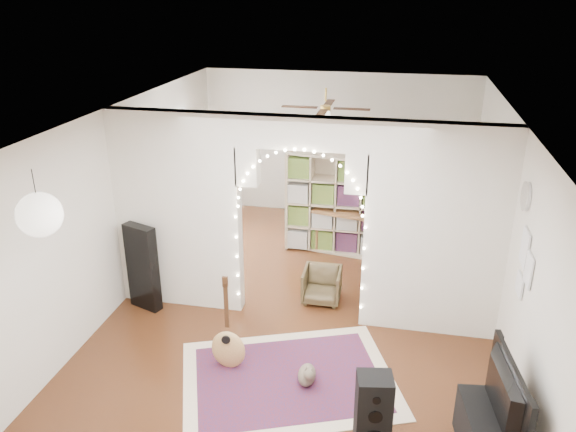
% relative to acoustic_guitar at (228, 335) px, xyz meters
% --- Properties ---
extents(floor, '(7.50, 7.50, 0.00)m').
position_rel_acoustic_guitar_xyz_m(floor, '(0.60, 1.30, -0.44)').
color(floor, black).
rests_on(floor, ground).
extents(ceiling, '(5.00, 7.50, 0.02)m').
position_rel_acoustic_guitar_xyz_m(ceiling, '(0.60, 1.30, 2.26)').
color(ceiling, white).
rests_on(ceiling, wall_back).
extents(wall_back, '(5.00, 0.02, 2.70)m').
position_rel_acoustic_guitar_xyz_m(wall_back, '(0.60, 5.05, 0.91)').
color(wall_back, silver).
rests_on(wall_back, floor).
extents(wall_left, '(0.02, 7.50, 2.70)m').
position_rel_acoustic_guitar_xyz_m(wall_left, '(-1.90, 1.30, 0.91)').
color(wall_left, silver).
rests_on(wall_left, floor).
extents(wall_right, '(0.02, 7.50, 2.70)m').
position_rel_acoustic_guitar_xyz_m(wall_right, '(3.10, 1.30, 0.91)').
color(wall_right, silver).
rests_on(wall_right, floor).
extents(divider_wall, '(5.00, 0.20, 2.70)m').
position_rel_acoustic_guitar_xyz_m(divider_wall, '(0.60, 1.30, 0.99)').
color(divider_wall, silver).
rests_on(divider_wall, floor).
extents(fairy_lights, '(1.64, 0.04, 1.60)m').
position_rel_acoustic_guitar_xyz_m(fairy_lights, '(0.60, 1.17, 1.11)').
color(fairy_lights, '#FFEABF').
rests_on(fairy_lights, divider_wall).
extents(window, '(0.04, 1.20, 1.40)m').
position_rel_acoustic_guitar_xyz_m(window, '(-1.87, 3.10, 1.06)').
color(window, white).
rests_on(window, wall_left).
extents(wall_clock, '(0.03, 0.31, 0.31)m').
position_rel_acoustic_guitar_xyz_m(wall_clock, '(3.08, 0.70, 1.66)').
color(wall_clock, white).
rests_on(wall_clock, wall_right).
extents(picture_frames, '(0.02, 0.50, 0.70)m').
position_rel_acoustic_guitar_xyz_m(picture_frames, '(3.08, 0.30, 1.06)').
color(picture_frames, white).
rests_on(picture_frames, wall_right).
extents(paper_lantern, '(0.40, 0.40, 0.40)m').
position_rel_acoustic_guitar_xyz_m(paper_lantern, '(-1.30, -1.10, 1.81)').
color(paper_lantern, white).
rests_on(paper_lantern, ceiling).
extents(ceiling_fan, '(1.10, 1.10, 0.30)m').
position_rel_acoustic_guitar_xyz_m(ceiling_fan, '(0.60, 3.30, 1.96)').
color(ceiling_fan, gold).
rests_on(ceiling_fan, ceiling).
extents(area_rug, '(2.82, 2.49, 0.02)m').
position_rel_acoustic_guitar_xyz_m(area_rug, '(0.72, -0.08, -0.43)').
color(area_rug, maroon).
rests_on(area_rug, floor).
extents(guitar_case, '(0.49, 0.31, 1.21)m').
position_rel_acoustic_guitar_xyz_m(guitar_case, '(-1.51, 1.05, 0.17)').
color(guitar_case, black).
rests_on(guitar_case, floor).
extents(acoustic_guitar, '(0.41, 0.18, 1.01)m').
position_rel_acoustic_guitar_xyz_m(acoustic_guitar, '(0.00, 0.00, 0.00)').
color(acoustic_guitar, '#B68548').
rests_on(acoustic_guitar, floor).
extents(tabby_cat, '(0.29, 0.46, 0.31)m').
position_rel_acoustic_guitar_xyz_m(tabby_cat, '(0.94, -0.11, -0.31)').
color(tabby_cat, brown).
rests_on(tabby_cat, floor).
extents(floor_speaker, '(0.37, 0.34, 0.84)m').
position_rel_acoustic_guitar_xyz_m(floor_speaker, '(1.70, -0.92, -0.02)').
color(floor_speaker, black).
rests_on(floor_speaker, floor).
extents(tv, '(0.28, 1.08, 0.62)m').
position_rel_acoustic_guitar_xyz_m(tv, '(2.75, -0.89, 0.37)').
color(tv, black).
rests_on(tv, media_console).
extents(bookcase, '(1.67, 0.68, 1.67)m').
position_rel_acoustic_guitar_xyz_m(bookcase, '(0.80, 3.38, 0.39)').
color(bookcase, '#CCB694').
rests_on(bookcase, floor).
extents(dining_table, '(1.33, 1.02, 0.76)m').
position_rel_acoustic_guitar_xyz_m(dining_table, '(1.09, 3.47, 0.24)').
color(dining_table, brown).
rests_on(dining_table, floor).
extents(flower_vase, '(0.21, 0.21, 0.19)m').
position_rel_acoustic_guitar_xyz_m(flower_vase, '(1.09, 3.47, 0.41)').
color(flower_vase, silver).
rests_on(flower_vase, dining_table).
extents(dining_chair_left, '(0.52, 0.54, 0.48)m').
position_rel_acoustic_guitar_xyz_m(dining_chair_left, '(0.83, 1.71, -0.20)').
color(dining_chair_left, '#4A3D25').
rests_on(dining_chair_left, floor).
extents(dining_chair_right, '(0.61, 0.62, 0.45)m').
position_rel_acoustic_guitar_xyz_m(dining_chair_right, '(0.26, 4.17, -0.21)').
color(dining_chair_right, '#4A3D25').
rests_on(dining_chair_right, floor).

